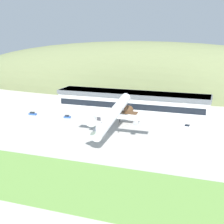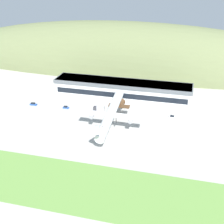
{
  "view_description": "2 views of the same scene",
  "coord_description": "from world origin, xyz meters",
  "px_view_note": "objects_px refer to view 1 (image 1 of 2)",
  "views": [
    {
      "loc": [
        49.87,
        -123.5,
        45.24
      ],
      "look_at": [
        4.44,
        6.84,
        10.1
      ],
      "focal_mm": 50.0,
      "sensor_mm": 36.0,
      "label": 1
    },
    {
      "loc": [
        43.56,
        -137.1,
        79.43
      ],
      "look_at": [
        6.73,
        4.49,
        10.48
      ],
      "focal_mm": 50.0,
      "sensor_mm": 36.0,
      "label": 2
    }
  ],
  "objects_px": {
    "fuel_truck": "(104,118)",
    "cargo_airplane": "(113,115)",
    "service_car_2": "(67,117)",
    "traffic_cone_0": "(111,124)",
    "service_car_1": "(33,114)",
    "terminal_building": "(132,101)",
    "jetway_0": "(123,112)",
    "service_car_0": "(187,126)"
  },
  "relations": [
    {
      "from": "terminal_building",
      "to": "service_car_1",
      "type": "xyz_separation_m",
      "value": [
        -51.62,
        -24.02,
        -6.16
      ]
    },
    {
      "from": "service_car_1",
      "to": "cargo_airplane",
      "type": "bearing_deg",
      "value": -20.05
    },
    {
      "from": "fuel_truck",
      "to": "service_car_1",
      "type": "bearing_deg",
      "value": -176.93
    },
    {
      "from": "service_car_0",
      "to": "traffic_cone_0",
      "type": "relative_size",
      "value": 7.05
    },
    {
      "from": "terminal_building",
      "to": "jetway_0",
      "type": "xyz_separation_m",
      "value": [
        -0.24,
        -16.33,
        -2.84
      ]
    },
    {
      "from": "service_car_1",
      "to": "terminal_building",
      "type": "bearing_deg",
      "value": 24.95
    },
    {
      "from": "terminal_building",
      "to": "service_car_2",
      "type": "bearing_deg",
      "value": -142.29
    },
    {
      "from": "terminal_building",
      "to": "fuel_truck",
      "type": "relative_size",
      "value": 13.29
    },
    {
      "from": "cargo_airplane",
      "to": "service_car_1",
      "type": "distance_m",
      "value": 59.92
    },
    {
      "from": "service_car_0",
      "to": "fuel_truck",
      "type": "relative_size",
      "value": 0.61
    },
    {
      "from": "service_car_0",
      "to": "fuel_truck",
      "type": "xyz_separation_m",
      "value": [
        -43.48,
        -1.4,
        0.95
      ]
    },
    {
      "from": "service_car_2",
      "to": "jetway_0",
      "type": "bearing_deg",
      "value": 13.09
    },
    {
      "from": "service_car_1",
      "to": "service_car_2",
      "type": "bearing_deg",
      "value": 2.0
    },
    {
      "from": "service_car_0",
      "to": "terminal_building",
      "type": "bearing_deg",
      "value": 149.28
    },
    {
      "from": "fuel_truck",
      "to": "traffic_cone_0",
      "type": "bearing_deg",
      "value": -40.69
    },
    {
      "from": "cargo_airplane",
      "to": "service_car_1",
      "type": "relative_size",
      "value": 11.58
    },
    {
      "from": "service_car_0",
      "to": "traffic_cone_0",
      "type": "distance_m",
      "value": 37.98
    },
    {
      "from": "cargo_airplane",
      "to": "service_car_2",
      "type": "distance_m",
      "value": 41.14
    },
    {
      "from": "fuel_truck",
      "to": "cargo_airplane",
      "type": "bearing_deg",
      "value": -59.6
    },
    {
      "from": "service_car_1",
      "to": "service_car_2",
      "type": "xyz_separation_m",
      "value": [
        21.52,
        0.75,
        -0.08
      ]
    },
    {
      "from": "service_car_2",
      "to": "fuel_truck",
      "type": "xyz_separation_m",
      "value": [
        20.85,
        1.52,
        0.97
      ]
    },
    {
      "from": "cargo_airplane",
      "to": "traffic_cone_0",
      "type": "distance_m",
      "value": 21.1
    },
    {
      "from": "terminal_building",
      "to": "fuel_truck",
      "type": "distance_m",
      "value": 24.21
    },
    {
      "from": "cargo_airplane",
      "to": "service_car_1",
      "type": "xyz_separation_m",
      "value": [
        -55.61,
        20.3,
        -9.28
      ]
    },
    {
      "from": "cargo_airplane",
      "to": "traffic_cone_0",
      "type": "height_order",
      "value": "cargo_airplane"
    },
    {
      "from": "jetway_0",
      "to": "cargo_airplane",
      "type": "bearing_deg",
      "value": -81.4
    },
    {
      "from": "traffic_cone_0",
      "to": "service_car_0",
      "type": "bearing_deg",
      "value": 10.07
    },
    {
      "from": "service_car_0",
      "to": "service_car_1",
      "type": "distance_m",
      "value": 85.93
    },
    {
      "from": "service_car_0",
      "to": "service_car_1",
      "type": "height_order",
      "value": "service_car_1"
    },
    {
      "from": "cargo_airplane",
      "to": "service_car_2",
      "type": "relative_size",
      "value": 13.92
    },
    {
      "from": "service_car_1",
      "to": "fuel_truck",
      "type": "bearing_deg",
      "value": 3.07
    },
    {
      "from": "terminal_building",
      "to": "service_car_0",
      "type": "relative_size",
      "value": 21.69
    },
    {
      "from": "terminal_building",
      "to": "service_car_2",
      "type": "height_order",
      "value": "terminal_building"
    },
    {
      "from": "cargo_airplane",
      "to": "fuel_truck",
      "type": "distance_m",
      "value": 27.47
    },
    {
      "from": "jetway_0",
      "to": "service_car_0",
      "type": "bearing_deg",
      "value": -6.65
    },
    {
      "from": "fuel_truck",
      "to": "jetway_0",
      "type": "bearing_deg",
      "value": 31.04
    },
    {
      "from": "terminal_building",
      "to": "service_car_2",
      "type": "distance_m",
      "value": 38.55
    },
    {
      "from": "terminal_building",
      "to": "cargo_airplane",
      "type": "bearing_deg",
      "value": -84.85
    },
    {
      "from": "jetway_0",
      "to": "fuel_truck",
      "type": "relative_size",
      "value": 2.36
    },
    {
      "from": "service_car_1",
      "to": "traffic_cone_0",
      "type": "height_order",
      "value": "service_car_1"
    },
    {
      "from": "service_car_2",
      "to": "traffic_cone_0",
      "type": "distance_m",
      "value": 27.19
    },
    {
      "from": "service_car_1",
      "to": "service_car_2",
      "type": "distance_m",
      "value": 21.54
    }
  ]
}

